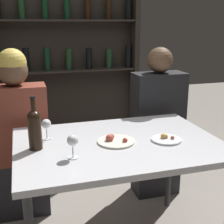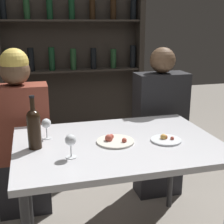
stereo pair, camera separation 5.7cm
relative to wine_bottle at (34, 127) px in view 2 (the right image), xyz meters
The scene contains 9 objects.
dining_table 0.53m from the wine_bottle, ahead, with size 1.24×0.88×0.78m.
wine_rack_wall 1.93m from the wine_bottle, 75.21° to the left, with size 1.63×0.21×2.30m.
wine_bottle is the anchor object (origin of this frame).
wine_glass_0 0.17m from the wine_bottle, 62.02° to the left, with size 0.06×0.06×0.13m.
wine_glass_1 0.26m from the wine_bottle, 44.93° to the right, with size 0.06×0.06×0.13m.
food_plate_0 0.48m from the wine_bottle, ahead, with size 0.23×0.23×0.05m.
food_plate_1 0.79m from the wine_bottle, ahead, with size 0.19×0.19×0.04m.
seated_person_left 0.67m from the wine_bottle, 99.64° to the left, with size 0.44×0.22×1.30m.
seated_person_right 1.24m from the wine_bottle, 29.99° to the left, with size 0.43×0.22×1.29m.
Camera 2 is at (-0.49, -1.71, 1.48)m, focal length 50.00 mm.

